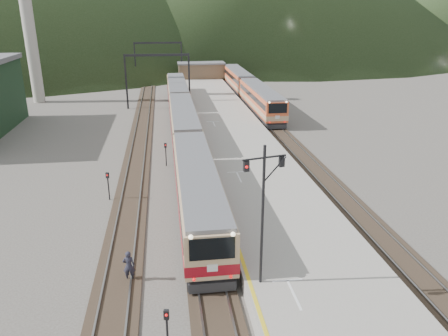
{
  "coord_description": "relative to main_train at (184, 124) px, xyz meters",
  "views": [
    {
      "loc": [
        -2.0,
        -11.18,
        14.04
      ],
      "look_at": [
        2.5,
        21.61,
        2.0
      ],
      "focal_mm": 35.0,
      "sensor_mm": 36.0,
      "label": 1
    }
  ],
  "objects": [
    {
      "name": "track_second",
      "position": [
        11.5,
        3.34,
        -1.88
      ],
      "size": [
        2.6,
        200.0,
        0.23
      ],
      "color": "black",
      "rests_on": "ground"
    },
    {
      "name": "station_shed",
      "position": [
        5.6,
        41.34,
        0.62
      ],
      "size": [
        9.4,
        4.4,
        3.1
      ],
      "color": "brown",
      "rests_on": "platform"
    },
    {
      "name": "short_signal_b",
      "position": [
        -2.12,
        -8.27,
        -0.48
      ],
      "size": [
        0.25,
        0.21,
        2.27
      ],
      "color": "black",
      "rests_on": "ground"
    },
    {
      "name": "short_signal_c",
      "position": [
        -6.64,
        -15.6,
        -0.48
      ],
      "size": [
        0.27,
        0.24,
        2.27
      ],
      "color": "black",
      "rests_on": "ground"
    },
    {
      "name": "gantry_near",
      "position": [
        -2.85,
        18.34,
        3.64
      ],
      "size": [
        9.55,
        0.25,
        8.0
      ],
      "color": "black",
      "rests_on": "ground"
    },
    {
      "name": "track_far",
      "position": [
        -5.0,
        3.34,
        -1.88
      ],
      "size": [
        2.6,
        200.0,
        0.23
      ],
      "color": "black",
      "rests_on": "ground"
    },
    {
      "name": "short_signal_a",
      "position": [
        -2.35,
        -32.63,
        -0.48
      ],
      "size": [
        0.24,
        0.19,
        2.27
      ],
      "color": "black",
      "rests_on": "ground"
    },
    {
      "name": "track_main",
      "position": [
        0.0,
        3.34,
        -1.88
      ],
      "size": [
        2.6,
        200.0,
        0.23
      ],
      "color": "black",
      "rests_on": "ground"
    },
    {
      "name": "second_train",
      "position": [
        11.5,
        21.73,
        -0.02
      ],
      "size": [
        2.79,
        37.98,
        3.4
      ],
      "color": "#D6582F",
      "rests_on": "track_second"
    },
    {
      "name": "platform",
      "position": [
        5.6,
        1.34,
        -1.45
      ],
      "size": [
        8.0,
        100.0,
        1.0
      ],
      "primitive_type": "cube",
      "color": "gray",
      "rests_on": "ground"
    },
    {
      "name": "main_train",
      "position": [
        0.0,
        0.0,
        0.0
      ],
      "size": [
        2.82,
        57.79,
        3.44
      ],
      "color": "tan",
      "rests_on": "track_main"
    },
    {
      "name": "signal_mast",
      "position": [
        2.4,
        -29.38,
        3.48
      ],
      "size": [
        2.16,
        0.63,
        7.27
      ],
      "color": "black",
      "rests_on": "platform"
    },
    {
      "name": "smokestack",
      "position": [
        -22.0,
        25.34,
        13.05
      ],
      "size": [
        1.8,
        1.8,
        30.0
      ],
      "primitive_type": "cylinder",
      "color": "#9E998E",
      "rests_on": "ground"
    },
    {
      "name": "worker",
      "position": [
        -4.36,
        -26.8,
        -1.05
      ],
      "size": [
        0.68,
        0.48,
        1.79
      ],
      "primitive_type": "imported",
      "rotation": [
        0.0,
        0.0,
        3.06
      ],
      "color": "#20202D",
      "rests_on": "ground"
    },
    {
      "name": "gantry_far",
      "position": [
        -2.85,
        43.34,
        3.64
      ],
      "size": [
        9.55,
        0.25,
        8.0
      ],
      "color": "black",
      "rests_on": "ground"
    }
  ]
}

